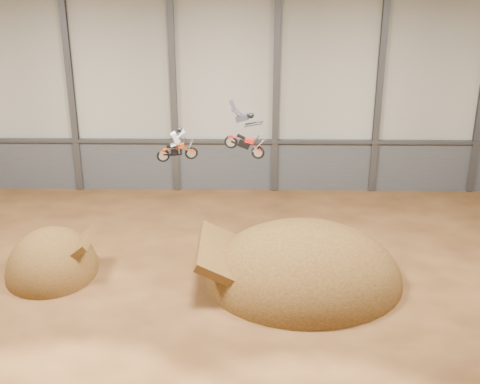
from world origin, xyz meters
name	(u,v)px	position (x,y,z in m)	size (l,w,h in m)	color
floor	(215,309)	(0.00, 0.00, 0.00)	(40.00, 40.00, 0.00)	#4E2D14
back_wall	(225,90)	(0.00, 15.00, 7.00)	(40.00, 0.10, 14.00)	#BAB6A5
ceiling	(210,14)	(0.00, 0.00, 14.00)	(40.00, 40.00, 0.00)	black
lower_band_back	(225,166)	(0.00, 14.90, 1.75)	(39.80, 0.18, 3.50)	#4B4D52
steel_rail	(225,141)	(0.00, 14.75, 3.55)	(39.80, 0.35, 0.20)	#47494F
steel_column_1	(71,90)	(-10.00, 14.80, 7.00)	(0.40, 0.36, 13.90)	#47494F
steel_column_2	(173,90)	(-3.33, 14.80, 7.00)	(0.40, 0.36, 13.90)	#47494F
steel_column_3	(276,91)	(3.33, 14.80, 7.00)	(0.40, 0.36, 13.90)	#47494F
steel_column_4	(379,91)	(10.00, 14.80, 7.00)	(0.40, 0.36, 13.90)	#47494F
takeoff_ramp	(53,272)	(-8.85, 3.43, 0.00)	(4.82, 5.56, 4.82)	#432910
landing_ramp	(303,281)	(4.47, 2.74, 0.00)	(10.23, 9.05, 5.90)	#432910
fmx_rider_a	(177,143)	(-1.95, 3.63, 7.27)	(2.05, 0.78, 1.85)	#CD3502
fmx_rider_b	(242,130)	(1.25, 5.18, 7.44)	(2.92, 0.84, 2.51)	#A81813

